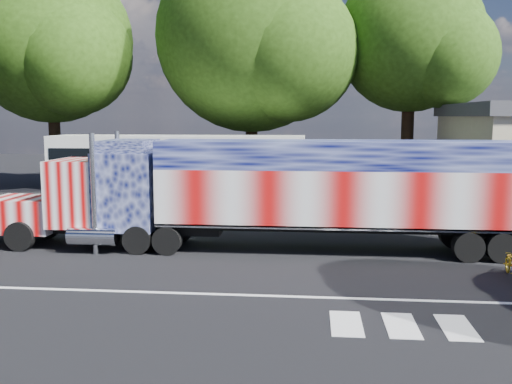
# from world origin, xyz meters

# --- Properties ---
(ground) EXTENTS (100.00, 100.00, 0.00)m
(ground) POSITION_xyz_m (0.00, 0.00, 0.00)
(ground) COLOR black
(lane_markings) EXTENTS (30.00, 2.67, 0.01)m
(lane_markings) POSITION_xyz_m (1.71, -3.77, 0.01)
(lane_markings) COLOR silver
(lane_markings) RESTS_ON ground
(semi_truck) EXTENTS (19.04, 3.01, 4.06)m
(semi_truck) POSITION_xyz_m (0.65, 2.15, 2.09)
(semi_truck) COLOR black
(semi_truck) RESTS_ON ground
(coach_bus) EXTENTS (12.54, 2.92, 3.65)m
(coach_bus) POSITION_xyz_m (-4.65, 10.62, 1.89)
(coach_bus) COLOR silver
(coach_bus) RESTS_ON ground
(bicycle) EXTENTS (0.75, 1.65, 0.84)m
(bicycle) POSITION_xyz_m (7.72, -0.66, 0.42)
(bicycle) COLOR gold
(bicycle) RESTS_ON ground
(tree_nw_a) EXTENTS (10.32, 9.83, 14.02)m
(tree_nw_a) POSITION_xyz_m (-13.69, 16.70, 9.05)
(tree_nw_a) COLOR black
(tree_nw_a) RESTS_ON ground
(tree_ne_a) EXTENTS (8.52, 8.12, 12.94)m
(tree_ne_a) POSITION_xyz_m (7.50, 16.10, 8.82)
(tree_ne_a) COLOR black
(tree_ne_a) RESTS_ON ground
(tree_n_mid) EXTENTS (11.52, 10.97, 14.63)m
(tree_n_mid) POSITION_xyz_m (-1.40, 16.27, 9.09)
(tree_n_mid) COLOR black
(tree_n_mid) RESTS_ON ground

